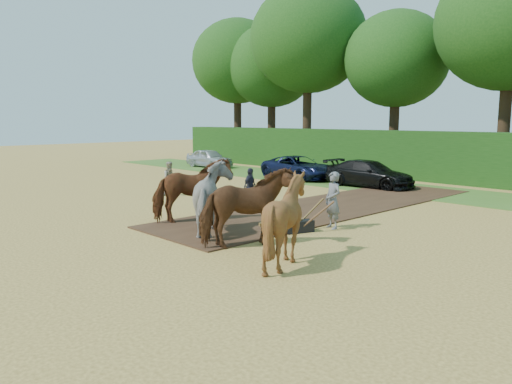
{
  "coord_description": "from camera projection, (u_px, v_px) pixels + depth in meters",
  "views": [
    {
      "loc": [
        14.55,
        -9.9,
        3.74
      ],
      "look_at": [
        3.02,
        1.06,
        1.4
      ],
      "focal_mm": 35.0,
      "sensor_mm": 36.0,
      "label": 1
    }
  ],
  "objects": [
    {
      "name": "spectator_near",
      "position": [
        170.0,
        179.0,
        24.41
      ],
      "size": [
        0.84,
        0.96,
        1.67
      ],
      "primitive_type": "imported",
      "rotation": [
        0.0,
        0.0,
        1.29
      ],
      "color": "#BFB696",
      "rests_on": "ground"
    },
    {
      "name": "treeline",
      "position": [
        436.0,
        38.0,
        32.41
      ],
      "size": [
        48.7,
        10.6,
        14.21
      ],
      "color": "#382616",
      "rests_on": "ground"
    },
    {
      "name": "spectator_far",
      "position": [
        250.0,
        186.0,
        21.93
      ],
      "size": [
        0.67,
        1.02,
        1.6
      ],
      "primitive_type": "imported",
      "rotation": [
        0.0,
        0.0,
        1.89
      ],
      "color": "#262633",
      "rests_on": "ground"
    },
    {
      "name": "hedgerow",
      "position": [
        431.0,
        156.0,
        30.11
      ],
      "size": [
        46.0,
        1.6,
        3.0
      ],
      "primitive_type": "cube",
      "color": "#14380F",
      "rests_on": "ground"
    },
    {
      "name": "ground",
      "position": [
        176.0,
        225.0,
        17.73
      ],
      "size": [
        120.0,
        120.0,
        0.0
      ],
      "primitive_type": "plane",
      "color": "gold",
      "rests_on": "ground"
    },
    {
      "name": "parked_cars",
      "position": [
        383.0,
        175.0,
        27.01
      ],
      "size": [
        36.03,
        3.01,
        1.48
      ],
      "color": "silver",
      "rests_on": "ground"
    },
    {
      "name": "plough_team",
      "position": [
        234.0,
        203.0,
        15.38
      ],
      "size": [
        8.16,
        5.91,
        2.35
      ],
      "color": "maroon",
      "rests_on": "ground"
    },
    {
      "name": "grass_verge",
      "position": [
        389.0,
        188.0,
        27.26
      ],
      "size": [
        50.0,
        5.0,
        0.03
      ],
      "primitive_type": "cube",
      "color": "#38601E",
      "rests_on": "ground"
    },
    {
      "name": "earth_strip",
      "position": [
        332.0,
        206.0,
        21.42
      ],
      "size": [
        4.5,
        17.0,
        0.05
      ],
      "primitive_type": "cube",
      "color": "#472D1C",
      "rests_on": "ground"
    }
  ]
}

